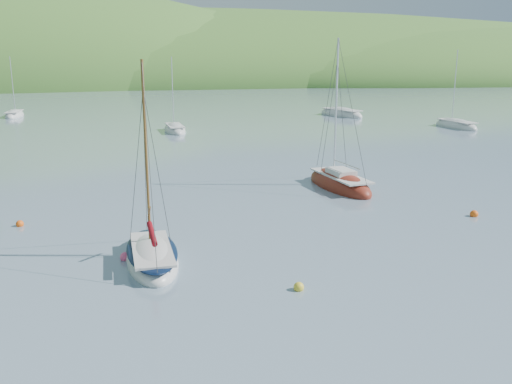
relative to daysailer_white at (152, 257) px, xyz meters
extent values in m
plane|color=slate|center=(4.86, -3.89, -0.22)|extent=(700.00, 700.00, 0.00)
ellipsoid|color=#3F742C|center=(4.86, 166.11, -0.22)|extent=(440.00, 110.00, 44.00)
ellipsoid|color=#3F742C|center=(94.86, 156.11, -0.22)|extent=(240.00, 100.00, 34.00)
ellipsoid|color=silver|center=(0.00, 0.01, -0.11)|extent=(2.64, 6.24, 1.50)
cube|color=beige|center=(0.01, -0.12, 0.43)|extent=(1.98, 4.86, 0.10)
cylinder|color=brown|center=(-0.05, 0.74, 4.46)|extent=(0.12, 0.12, 8.14)
ellipsoid|color=#091732|center=(0.00, 0.01, 0.33)|extent=(2.60, 6.18, 0.26)
cylinder|color=maroon|center=(0.05, -0.73, 1.34)|extent=(0.43, 2.94, 0.24)
ellipsoid|color=maroon|center=(12.72, 11.92, -0.07)|extent=(3.72, 7.59, 2.00)
cube|color=beige|center=(12.75, 11.78, 0.64)|extent=(2.82, 5.91, 0.10)
cylinder|color=silver|center=(12.57, 12.78, 5.14)|extent=(0.12, 0.12, 9.09)
cube|color=beige|center=(12.75, 11.78, 0.88)|extent=(1.70, 2.24, 0.42)
cylinder|color=silver|center=(12.87, 11.06, 1.55)|extent=(0.69, 3.45, 0.09)
ellipsoid|color=silver|center=(2.98, 41.58, -0.09)|extent=(2.87, 6.60, 1.75)
cube|color=beige|center=(3.00, 41.45, 0.53)|extent=(2.16, 5.14, 0.10)
cylinder|color=silver|center=(2.91, 42.35, 4.34)|extent=(0.12, 0.12, 7.69)
ellipsoid|color=silver|center=(27.06, 53.54, -0.06)|extent=(5.80, 8.51, 2.19)
cube|color=beige|center=(27.12, 53.39, 0.71)|extent=(4.44, 6.60, 0.10)
cylinder|color=silver|center=(26.68, 54.43, 5.50)|extent=(0.12, 0.12, 9.66)
ellipsoid|color=silver|center=(-18.51, 61.12, -0.09)|extent=(2.27, 6.33, 1.72)
cube|color=beige|center=(-18.51, 60.99, 0.52)|extent=(1.69, 4.94, 0.10)
cylinder|color=silver|center=(-18.52, 61.88, 4.27)|extent=(0.12, 0.12, 7.58)
ellipsoid|color=silver|center=(36.63, 38.96, -0.08)|extent=(3.51, 7.29, 1.91)
cube|color=beige|center=(36.65, 38.83, 0.60)|extent=(2.66, 5.67, 0.10)
cylinder|color=silver|center=(36.50, 39.79, 4.75)|extent=(0.12, 0.12, 8.39)
sphere|color=yellow|center=(5.61, -4.18, -0.10)|extent=(0.41, 0.41, 0.41)
sphere|color=#FE5484|center=(-1.18, 0.49, -0.10)|extent=(0.47, 0.47, 0.47)
sphere|color=#FF5B10|center=(17.94, 3.87, -0.10)|extent=(0.46, 0.46, 0.46)
sphere|color=#FF5B10|center=(-6.88, 6.63, -0.10)|extent=(0.40, 0.40, 0.40)
camera|label=1|loc=(0.16, -24.20, 8.90)|focal=40.00mm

